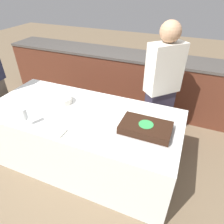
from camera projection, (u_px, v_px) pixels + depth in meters
name	position (u px, v px, depth m)	size (l,w,h in m)	color
ground_plane	(86.00, 160.00, 2.57)	(14.00, 14.00, 0.00)	#7A664C
back_counter	(127.00, 79.00, 3.49)	(4.40, 0.58, 0.92)	#5B2D1E
dining_table	(84.00, 139.00, 2.36)	(2.13, 0.96, 0.75)	white
cake	(146.00, 128.00, 1.87)	(0.51, 0.33, 0.08)	#B7B2AD
plate_stack	(62.00, 100.00, 2.29)	(0.22, 0.22, 0.07)	white
wine_glass	(25.00, 115.00, 1.89)	(0.06, 0.06, 0.19)	white
side_plate_near_cake	(147.00, 112.00, 2.15)	(0.20, 0.20, 0.00)	white
utensil_pile	(58.00, 132.00, 1.86)	(0.13, 0.11, 0.02)	white
person_cutting_cake	(162.00, 89.00, 2.40)	(0.42, 0.43, 1.61)	#383347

